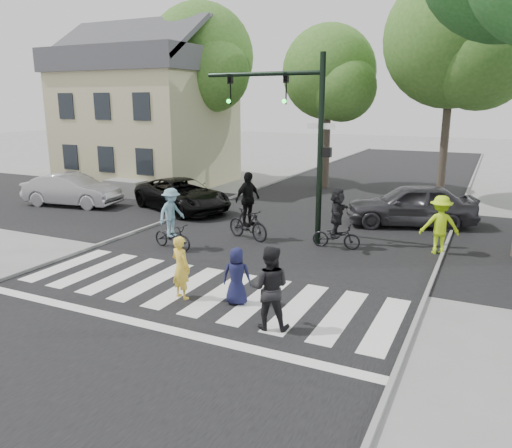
# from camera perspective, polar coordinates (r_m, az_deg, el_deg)

# --- Properties ---
(ground) EXTENTS (120.00, 120.00, 0.00)m
(ground) POSITION_cam_1_polar(r_m,az_deg,el_deg) (11.76, -8.69, -9.09)
(ground) COLOR gray
(ground) RESTS_ON ground
(road_stem) EXTENTS (10.00, 70.00, 0.01)m
(road_stem) POSITION_cam_1_polar(r_m,az_deg,el_deg) (15.88, 1.51, -2.79)
(road_stem) COLOR black
(road_stem) RESTS_ON ground
(road_cross) EXTENTS (70.00, 10.00, 0.01)m
(road_cross) POSITION_cam_1_polar(r_m,az_deg,el_deg) (18.55, 5.33, -0.38)
(road_cross) COLOR black
(road_cross) RESTS_ON ground
(curb_left) EXTENTS (0.10, 70.00, 0.10)m
(curb_left) POSITION_cam_1_polar(r_m,az_deg,el_deg) (18.44, -12.94, -0.63)
(curb_left) COLOR gray
(curb_left) RESTS_ON ground
(curb_right) EXTENTS (0.10, 70.00, 0.10)m
(curb_right) POSITION_cam_1_polar(r_m,az_deg,el_deg) (14.64, 19.91, -4.92)
(curb_right) COLOR gray
(curb_right) RESTS_ON ground
(crosswalk) EXTENTS (10.00, 3.85, 0.01)m
(crosswalk) POSITION_cam_1_polar(r_m,az_deg,el_deg) (12.27, -6.93, -8.00)
(crosswalk) COLOR silver
(crosswalk) RESTS_ON ground
(traffic_signal) EXTENTS (4.45, 0.29, 6.00)m
(traffic_signal) POSITION_cam_1_polar(r_m,az_deg,el_deg) (16.19, 4.55, 11.51)
(traffic_signal) COLOR black
(traffic_signal) RESTS_ON ground
(bg_tree_0) EXTENTS (5.46, 5.20, 8.97)m
(bg_tree_0) POSITION_cam_1_polar(r_m,az_deg,el_deg) (31.94, -13.53, 16.37)
(bg_tree_0) COLOR brown
(bg_tree_0) RESTS_ON ground
(bg_tree_1) EXTENTS (6.09, 5.80, 9.80)m
(bg_tree_1) POSITION_cam_1_polar(r_m,az_deg,el_deg) (28.64, -6.04, 18.01)
(bg_tree_1) COLOR brown
(bg_tree_1) RESTS_ON ground
(bg_tree_2) EXTENTS (5.04, 4.80, 8.40)m
(bg_tree_2) POSITION_cam_1_polar(r_m,az_deg,el_deg) (26.74, 8.71, 16.36)
(bg_tree_2) COLOR brown
(bg_tree_2) RESTS_ON ground
(bg_tree_3) EXTENTS (6.30, 6.00, 10.20)m
(bg_tree_3) POSITION_cam_1_polar(r_m,az_deg,el_deg) (24.34, 22.31, 18.53)
(bg_tree_3) COLOR brown
(bg_tree_3) RESTS_ON ground
(house) EXTENTS (8.40, 8.10, 8.82)m
(house) POSITION_cam_1_polar(r_m,az_deg,el_deg) (28.93, -12.31, 12.08)
(house) COLOR #C6C18E
(house) RESTS_ON ground
(pedestrian_woman) EXTENTS (0.64, 0.51, 1.52)m
(pedestrian_woman) POSITION_cam_1_polar(r_m,az_deg,el_deg) (11.86, -8.58, -4.95)
(pedestrian_woman) COLOR yellow
(pedestrian_woman) RESTS_ON ground
(pedestrian_child) EXTENTS (0.75, 0.60, 1.35)m
(pedestrian_child) POSITION_cam_1_polar(r_m,az_deg,el_deg) (11.45, -2.22, -5.96)
(pedestrian_child) COLOR #17183C
(pedestrian_child) RESTS_ON ground
(pedestrian_adult) EXTENTS (1.01, 0.88, 1.76)m
(pedestrian_adult) POSITION_cam_1_polar(r_m,az_deg,el_deg) (10.19, 1.54, -7.29)
(pedestrian_adult) COLOR black
(pedestrian_adult) RESTS_ON ground
(cyclist_left) EXTENTS (1.61, 1.09, 1.94)m
(cyclist_left) POSITION_cam_1_polar(r_m,az_deg,el_deg) (15.86, -9.59, 0.13)
(cyclist_left) COLOR black
(cyclist_left) RESTS_ON ground
(cyclist_mid) EXTENTS (1.83, 1.15, 2.30)m
(cyclist_mid) POSITION_cam_1_polar(r_m,az_deg,el_deg) (16.68, -0.95, 1.36)
(cyclist_mid) COLOR black
(cyclist_mid) RESTS_ON ground
(cyclist_right) EXTENTS (1.56, 1.45, 1.93)m
(cyclist_right) POSITION_cam_1_polar(r_m,az_deg,el_deg) (15.89, 9.22, 0.24)
(cyclist_right) COLOR black
(cyclist_right) RESTS_ON ground
(car_suv) EXTENTS (5.40, 4.04, 1.36)m
(car_suv) POSITION_cam_1_polar(r_m,az_deg,el_deg) (21.42, -8.41, 3.31)
(car_suv) COLOR black
(car_suv) RESTS_ON ground
(car_silver) EXTENTS (4.53, 2.21, 1.43)m
(car_silver) POSITION_cam_1_polar(r_m,az_deg,el_deg) (23.67, -20.32, 3.68)
(car_silver) COLOR #A6A5AA
(car_silver) RESTS_ON ground
(car_grey) EXTENTS (5.04, 3.31, 1.60)m
(car_grey) POSITION_cam_1_polar(r_m,az_deg,el_deg) (19.47, 17.26, 2.12)
(car_grey) COLOR #39383D
(car_grey) RESTS_ON ground
(bystander_hivis) EXTENTS (1.31, 0.99, 1.81)m
(bystander_hivis) POSITION_cam_1_polar(r_m,az_deg,el_deg) (16.12, 20.27, -0.10)
(bystander_hivis) COLOR #C5FC15
(bystander_hivis) RESTS_ON ground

